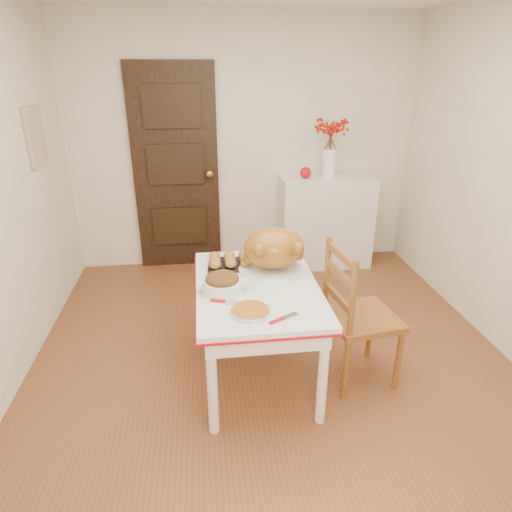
{
  "coord_description": "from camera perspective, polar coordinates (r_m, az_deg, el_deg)",
  "views": [
    {
      "loc": [
        -0.46,
        -2.55,
        2.01
      ],
      "look_at": [
        -0.13,
        0.03,
        0.88
      ],
      "focal_mm": 31.01,
      "sensor_mm": 36.0,
      "label": 1
    }
  ],
  "objects": [
    {
      "name": "floor",
      "position": [
        3.28,
        2.39,
        -14.42
      ],
      "size": [
        3.5,
        4.0,
        0.0
      ],
      "primitive_type": "cube",
      "color": "brown",
      "rests_on": "ground"
    },
    {
      "name": "wall_back",
      "position": [
        4.64,
        -1.54,
        13.95
      ],
      "size": [
        3.5,
        0.0,
        2.5
      ],
      "primitive_type": "cube",
      "color": "beige",
      "rests_on": "ground"
    },
    {
      "name": "wall_front",
      "position": [
        1.04,
        24.28,
        -25.89
      ],
      "size": [
        3.5,
        0.0,
        2.5
      ],
      "primitive_type": "cube",
      "color": "beige",
      "rests_on": "ground"
    },
    {
      "name": "door_back",
      "position": [
        4.63,
        -10.27,
        10.81
      ],
      "size": [
        0.85,
        0.06,
        2.06
      ],
      "primitive_type": "cube",
      "color": "black",
      "rests_on": "ground"
    },
    {
      "name": "photo_board",
      "position": [
        3.99,
        -26.58,
        13.7
      ],
      "size": [
        0.03,
        0.35,
        0.45
      ],
      "primitive_type": "cube",
      "color": "#D0BC85",
      "rests_on": "ground"
    },
    {
      "name": "sideboard",
      "position": [
        4.77,
        8.89,
        4.38
      ],
      "size": [
        0.96,
        0.42,
        0.96
      ],
      "primitive_type": "cube",
      "color": "silver",
      "rests_on": "floor"
    },
    {
      "name": "kitchen_table",
      "position": [
        3.05,
        0.12,
        -9.59
      ],
      "size": [
        0.81,
        1.17,
        0.7
      ],
      "primitive_type": null,
      "color": "white",
      "rests_on": "floor"
    },
    {
      "name": "chair_oak",
      "position": [
        3.03,
        13.58,
        -7.33
      ],
      "size": [
        0.5,
        0.5,
        0.99
      ],
      "primitive_type": null,
      "rotation": [
        0.0,
        0.0,
        1.71
      ],
      "color": "brown",
      "rests_on": "floor"
    },
    {
      "name": "berry_vase",
      "position": [
        4.58,
        9.54,
        13.58
      ],
      "size": [
        0.31,
        0.31,
        0.59
      ],
      "primitive_type": null,
      "color": "white",
      "rests_on": "sideboard"
    },
    {
      "name": "apple",
      "position": [
        4.57,
        6.4,
        10.64
      ],
      "size": [
        0.11,
        0.11,
        0.11
      ],
      "primitive_type": "sphere",
      "color": "#BB090E",
      "rests_on": "sideboard"
    },
    {
      "name": "turkey_platter",
      "position": [
        3.0,
        2.33,
        0.7
      ],
      "size": [
        0.56,
        0.48,
        0.3
      ],
      "primitive_type": null,
      "rotation": [
        0.0,
        0.0,
        -0.22
      ],
      "color": "#A1601C",
      "rests_on": "kitchen_table"
    },
    {
      "name": "pumpkin_pie",
      "position": [
        2.54,
        -0.72,
        -6.98
      ],
      "size": [
        0.28,
        0.28,
        0.05
      ],
      "primitive_type": "cylinder",
      "rotation": [
        0.0,
        0.0,
        -0.28
      ],
      "color": "#A45A15",
      "rests_on": "kitchen_table"
    },
    {
      "name": "stuffing_dish",
      "position": [
        2.76,
        -4.36,
        -3.49
      ],
      "size": [
        0.38,
        0.34,
        0.12
      ],
      "primitive_type": null,
      "rotation": [
        0.0,
        0.0,
        0.37
      ],
      "color": "#5B3A13",
      "rests_on": "kitchen_table"
    },
    {
      "name": "rolls_tray",
      "position": [
        3.12,
        -3.37,
        -0.6
      ],
      "size": [
        0.32,
        0.27,
        0.08
      ],
      "primitive_type": null,
      "rotation": [
        0.0,
        0.0,
        -0.09
      ],
      "color": "olive",
      "rests_on": "kitchen_table"
    },
    {
      "name": "pie_server",
      "position": [
        2.5,
        3.57,
        -7.98
      ],
      "size": [
        0.2,
        0.14,
        0.01
      ],
      "primitive_type": null,
      "rotation": [
        0.0,
        0.0,
        0.5
      ],
      "color": "silver",
      "rests_on": "kitchen_table"
    },
    {
      "name": "carving_knife",
      "position": [
        2.66,
        -3.28,
        -5.95
      ],
      "size": [
        0.26,
        0.13,
        0.01
      ],
      "primitive_type": null,
      "rotation": [
        0.0,
        0.0,
        -0.31
      ],
      "color": "silver",
      "rests_on": "kitchen_table"
    },
    {
      "name": "drinking_glass",
      "position": [
        3.25,
        0.44,
        0.66
      ],
      "size": [
        0.07,
        0.07,
        0.11
      ],
      "primitive_type": "cylinder",
      "rotation": [
        0.0,
        0.0,
        0.26
      ],
      "color": "white",
      "rests_on": "kitchen_table"
    },
    {
      "name": "shaker_pair",
      "position": [
        3.33,
        3.47,
        1.0
      ],
      "size": [
        0.09,
        0.05,
        0.08
      ],
      "primitive_type": null,
      "rotation": [
        0.0,
        0.0,
        -0.25
      ],
      "color": "white",
      "rests_on": "kitchen_table"
    }
  ]
}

